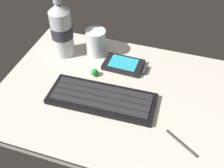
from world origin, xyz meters
TOP-DOWN VIEW (x-y plane):
  - ground_plane at (0.00, -0.23)cm, footprint 64.00×48.00cm
  - keyboard at (-1.63, -4.04)cm, footprint 29.32×11.86cm
  - handheld_device at (0.66, 11.49)cm, footprint 12.97×7.98cm
  - juice_cup at (-10.24, 15.30)cm, footprint 6.40×6.40cm
  - water_bottle at (-20.14, 12.29)cm, footprint 6.73×6.73cm
  - trackball_mouse at (-7.00, 5.00)cm, footprint 2.20×2.20cm
  - stylus_pen at (20.91, -11.23)cm, footprint 8.33×5.80cm

SIDE VIEW (x-z plane):
  - ground_plane at x=0.00cm, z-range -2.39..0.41cm
  - stylus_pen at x=20.91cm, z-range 0.00..0.70cm
  - handheld_device at x=0.66cm, z-range -0.02..1.48cm
  - keyboard at x=-1.63cm, z-range -0.04..1.66cm
  - trackball_mouse at x=-7.00cm, z-range 0.00..2.20cm
  - juice_cup at x=-10.24cm, z-range -0.34..8.16cm
  - water_bottle at x=-20.14cm, z-range -1.39..19.41cm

